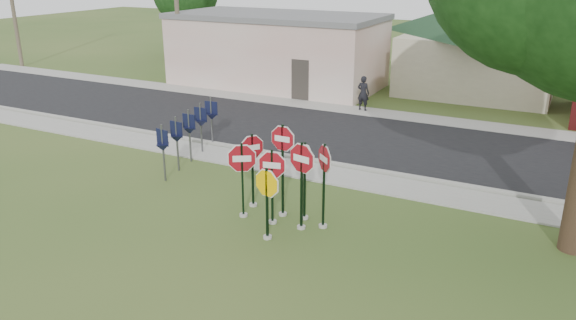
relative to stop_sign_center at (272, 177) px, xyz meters
The scene contains 18 objects.
ground 1.93m from the stop_sign_center, 82.35° to the right, with size 120.00×120.00×0.00m, color #34521F.
sidewalk_near 4.43m from the stop_sign_center, 87.62° to the left, with size 60.00×1.60×0.06m, color gray.
road 8.82m from the stop_sign_center, 88.85° to the left, with size 60.00×7.00×0.04m, color black.
sidewalk_far 13.08m from the stop_sign_center, 89.23° to the left, with size 60.00×1.60×0.06m, color gray.
curb 5.38m from the stop_sign_center, 88.08° to the left, with size 60.00×0.20×0.14m, color gray.
stop_sign_center is the anchor object (origin of this frame).
stop_sign_yellow 0.96m from the stop_sign_center, 69.64° to the right, with size 1.05×0.24×2.14m.
stop_sign_left 0.98m from the stop_sign_center, behind, with size 0.98×0.62×2.38m.
stop_sign_right 0.92m from the stop_sign_center, ahead, with size 1.13×0.28×2.66m.
stop_sign_back_right 0.96m from the stop_sign_center, 44.84° to the left, with size 0.95×0.60×2.45m.
stop_sign_back_left 0.72m from the stop_sign_center, 88.41° to the left, with size 1.03×0.24×2.89m.
stop_sign_far_right 1.46m from the stop_sign_center, 16.63° to the left, with size 0.78×0.72×2.58m.
stop_sign_far_left 1.35m from the stop_sign_center, 144.76° to the left, with size 0.62×0.83×2.40m.
route_sign_row 6.13m from the stop_sign_center, 148.50° to the left, with size 1.43×4.63×2.00m.
building_stucco 18.90m from the stop_sign_center, 117.85° to the left, with size 12.20×6.20×4.20m.
building_house 20.94m from the stop_sign_center, 83.99° to the left, with size 11.60×11.60×6.20m.
utility_pole_near 19.93m from the stop_sign_center, 134.84° to the left, with size 2.20×0.26×9.50m.
pedestrian 13.32m from the stop_sign_center, 99.00° to the left, with size 0.63×0.41×1.72m, color black.
Camera 1 is at (6.86, -11.42, 7.10)m, focal length 35.00 mm.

